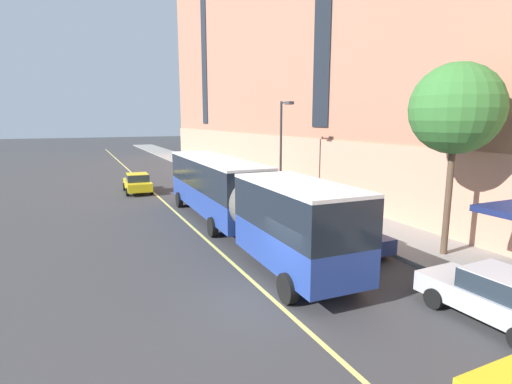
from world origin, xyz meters
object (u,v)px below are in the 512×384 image
parked_car_darkgray_1 (206,175)px  street_tree_mid_block (456,109)px  street_lamp (283,142)px  parked_car_navy_0 (345,232)px  city_bus (236,194)px  parked_car_silver_2 (496,296)px  taxi_cab (138,183)px

parked_car_darkgray_1 → street_tree_mid_block: (3.27, -23.33, 5.41)m
street_lamp → parked_car_navy_0: bearing=-101.0°
parked_car_darkgray_1 → city_bus: bearing=-102.1°
parked_car_silver_2 → street_lamp: (1.92, 16.73, 3.56)m
parked_car_navy_0 → parked_car_darkgray_1: 20.67m
parked_car_navy_0 → parked_car_silver_2: 7.25m
parked_car_navy_0 → street_tree_mid_block: bearing=-39.9°
parked_car_darkgray_1 → street_lamp: street_lamp is taller
parked_car_darkgray_1 → taxi_cab: (-6.37, -2.20, -0.00)m
parked_car_navy_0 → taxi_cab: size_ratio=1.11×
parked_car_navy_0 → taxi_cab: (-6.46, 18.47, -0.00)m
parked_car_navy_0 → parked_car_darkgray_1: bearing=90.3°
parked_car_silver_2 → taxi_cab: bearing=103.9°
parked_car_navy_0 → street_lamp: 10.28m
street_tree_mid_block → street_lamp: size_ratio=1.16×
street_tree_mid_block → street_lamp: (-1.35, 12.13, -1.86)m
taxi_cab → parked_car_navy_0: bearing=-70.7°
street_tree_mid_block → street_lamp: street_tree_mid_block is taller
parked_car_navy_0 → street_lamp: (1.84, 9.48, 3.55)m
street_tree_mid_block → parked_car_silver_2: bearing=-125.5°
parked_car_silver_2 → street_lamp: bearing=83.4°
parked_car_darkgray_1 → taxi_cab: size_ratio=1.10×
parked_car_silver_2 → street_lamp: 17.21m
parked_car_darkgray_1 → street_lamp: 11.91m
city_bus → parked_car_darkgray_1: bearing=77.9°
parked_car_navy_0 → parked_car_darkgray_1: same height
city_bus → parked_car_darkgray_1: (3.52, 16.44, -1.30)m
city_bus → parked_car_navy_0: city_bus is taller
city_bus → street_lamp: size_ratio=2.75×
parked_car_navy_0 → street_tree_mid_block: 6.82m
parked_car_silver_2 → parked_car_navy_0: bearing=89.3°
parked_car_navy_0 → taxi_cab: bearing=109.3°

